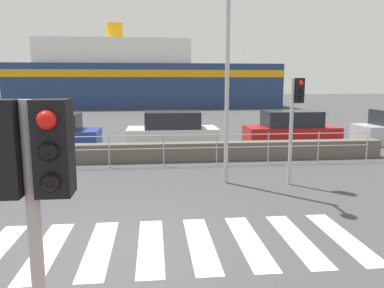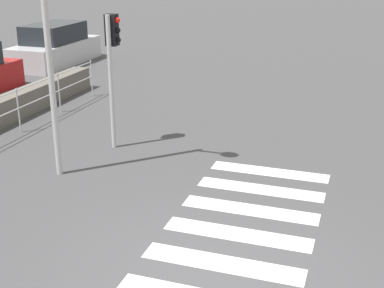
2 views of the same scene
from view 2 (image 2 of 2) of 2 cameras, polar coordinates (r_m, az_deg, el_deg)
The scene contains 4 objects.
ground_plane at distance 7.58m, azimuth 2.23°, elevation -14.62°, with size 160.00×160.00×0.00m, color #424244.
crosswalk at distance 8.36m, azimuth 4.14°, elevation -11.00°, with size 6.75×2.40×0.01m.
traffic_light_far at distance 12.01m, azimuth -8.54°, elevation 9.73°, with size 0.34×0.32×3.00m.
parked_car_silver at distance 22.16m, azimuth -14.40°, elevation 10.01°, with size 4.24×1.78×1.59m.
Camera 2 is at (-5.99, -1.71, 4.31)m, focal length 50.00 mm.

